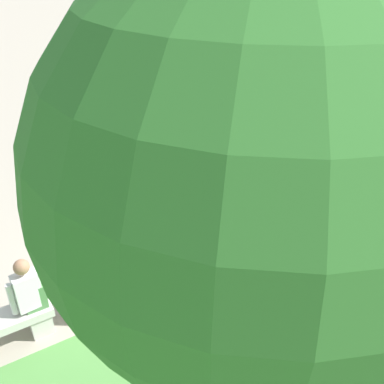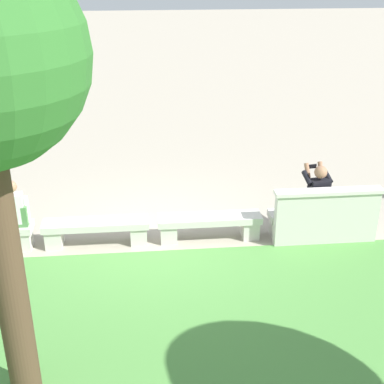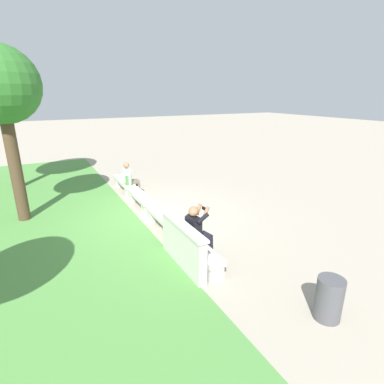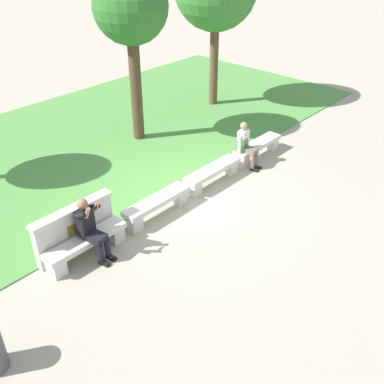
{
  "view_description": "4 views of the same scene",
  "coord_description": "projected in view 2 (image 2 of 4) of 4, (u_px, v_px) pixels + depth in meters",
  "views": [
    {
      "loc": [
        2.71,
        4.78,
        4.79
      ],
      "look_at": [
        -0.57,
        -0.58,
        1.03
      ],
      "focal_mm": 42.0,
      "sensor_mm": 36.0,
      "label": 1
    },
    {
      "loc": [
        0.13,
        8.17,
        4.63
      ],
      "look_at": [
        -0.67,
        -0.03,
        0.9
      ],
      "focal_mm": 50.0,
      "sensor_mm": 36.0,
      "label": 2
    },
    {
      "loc": [
        -8.09,
        2.83,
        3.59
      ],
      "look_at": [
        -1.2,
        -0.8,
        1.03
      ],
      "focal_mm": 28.0,
      "sensor_mm": 36.0,
      "label": 3
    },
    {
      "loc": [
        -6.72,
        -6.3,
        5.91
      ],
      "look_at": [
        -0.55,
        -0.69,
        0.71
      ],
      "focal_mm": 42.0,
      "sensor_mm": 36.0,
      "label": 4
    }
  ],
  "objects": [
    {
      "name": "backpack",
      "position": [
        19.0,
        215.0,
        8.85
      ],
      "size": [
        0.28,
        0.24,
        0.43
      ],
      "color": "#4C7F47",
      "rests_on": "bench_far"
    },
    {
      "name": "person_distant",
      "position": [
        15.0,
        211.0,
        8.9
      ],
      "size": [
        0.48,
        0.69,
        1.26
      ],
      "color": "black",
      "rests_on": "ground"
    },
    {
      "name": "bench_mid",
      "position": [
        96.0,
        229.0,
        9.12
      ],
      "size": [
        1.8,
        0.4,
        0.45
      ],
      "color": "beige",
      "rests_on": "ground"
    },
    {
      "name": "backrest_wall_with_plaque",
      "position": [
        326.0,
        216.0,
        9.06
      ],
      "size": [
        1.84,
        0.24,
        1.01
      ],
      "color": "beige",
      "rests_on": "ground"
    },
    {
      "name": "person_photographer",
      "position": [
        315.0,
        195.0,
        9.34
      ],
      "size": [
        0.52,
        0.76,
        1.32
      ],
      "color": "black",
      "rests_on": "ground"
    },
    {
      "name": "bench_main",
      "position": [
        319.0,
        219.0,
        9.46
      ],
      "size": [
        1.8,
        0.4,
        0.45
      ],
      "color": "beige",
      "rests_on": "ground"
    },
    {
      "name": "bench_near",
      "position": [
        210.0,
        224.0,
        9.29
      ],
      "size": [
        1.8,
        0.4,
        0.45
      ],
      "color": "beige",
      "rests_on": "ground"
    },
    {
      "name": "ground_plane",
      "position": [
        154.0,
        241.0,
        9.32
      ],
      "size": [
        80.0,
        80.0,
        0.0
      ],
      "primitive_type": "plane",
      "color": "#A89E8C"
    }
  ]
}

